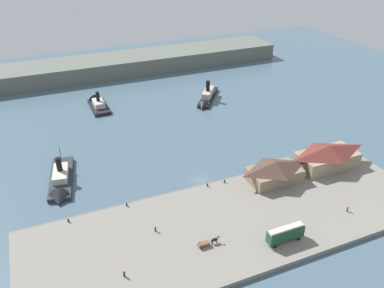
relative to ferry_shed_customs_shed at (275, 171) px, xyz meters
name	(u,v)px	position (x,y,z in m)	size (l,w,h in m)	color
ground_plane	(201,180)	(-19.74, 10.11, -4.53)	(320.00, 320.00, 0.00)	#476070
quay_promenade	(235,222)	(-19.74, -11.89, -3.93)	(110.00, 36.00, 1.20)	gray
seawall_edge	(206,185)	(-19.74, 6.51, -4.03)	(110.00, 0.80, 1.00)	#666159
ferry_shed_customs_shed	(275,171)	(0.00, 0.00, 0.00)	(15.93, 9.61, 6.56)	#847056
ferry_shed_central_terminal	(328,156)	(20.13, 0.49, 0.38)	(19.58, 10.25, 7.30)	#998466
street_tram	(285,233)	(-12.25, -23.38, -0.81)	(9.69, 2.50, 4.33)	#1E4C2D
horse_cart	(208,242)	(-30.15, -17.25, -2.40)	(5.73, 1.36, 1.87)	brown
pedestrian_near_east_shed	(155,229)	(-40.32, -7.61, -2.59)	(0.40, 0.40, 1.62)	#232328
pedestrian_at_waters_edge	(347,209)	(10.10, -20.41, -2.56)	(0.42, 0.42, 1.68)	#4C3D33
pedestrian_walking_east	(124,274)	(-51.33, -18.84, -2.53)	(0.43, 0.43, 1.75)	#232328
mooring_post_east	(68,220)	(-60.20, 4.79, -2.88)	(0.44, 0.44, 0.90)	black
mooring_post_center_east	(127,205)	(-44.40, 5.29, -2.88)	(0.44, 0.44, 0.90)	black
mooring_post_center_west	(208,185)	(-19.88, 5.01, -2.88)	(0.44, 0.44, 0.90)	black
mooring_post_west	(225,181)	(-14.37, 4.70, -2.88)	(0.44, 0.44, 0.90)	black
ferry_outer_harbor	(98,104)	(-37.79, 79.47, -3.38)	(6.96, 18.36, 9.92)	black
ferry_moored_east	(207,98)	(8.28, 65.97, -2.92)	(18.72, 22.95, 10.22)	black
ferry_approaching_east	(61,183)	(-59.99, 23.69, -3.34)	(10.43, 25.67, 10.17)	#23282D
far_headland	(116,65)	(-19.74, 120.11, -0.53)	(180.00, 24.00, 8.00)	#60665B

